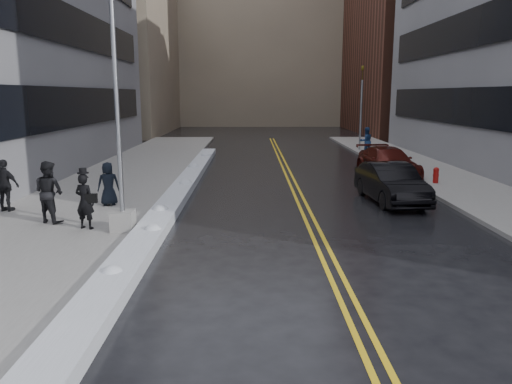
{
  "coord_description": "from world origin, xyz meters",
  "views": [
    {
      "loc": [
        0.52,
        -12.45,
        4.17
      ],
      "look_at": [
        0.67,
        2.09,
        1.3
      ],
      "focal_mm": 35.0,
      "sensor_mm": 36.0,
      "label": 1
    }
  ],
  "objects_px": {
    "pedestrian_c": "(108,184)",
    "pedestrian_d": "(5,185)",
    "lamppost": "(119,151)",
    "pedestrian_b": "(49,192)",
    "car_black": "(391,183)",
    "pedestrian_east": "(366,141)",
    "car_maroon": "(388,162)",
    "fire_hydrant": "(436,174)",
    "pedestrian_fedora": "(85,201)",
    "traffic_signal": "(361,105)"
  },
  "relations": [
    {
      "from": "fire_hydrant",
      "to": "traffic_signal",
      "type": "relative_size",
      "value": 0.12
    },
    {
      "from": "fire_hydrant",
      "to": "pedestrian_b",
      "type": "distance_m",
      "value": 16.42
    },
    {
      "from": "traffic_signal",
      "to": "pedestrian_east",
      "type": "bearing_deg",
      "value": -95.19
    },
    {
      "from": "pedestrian_d",
      "to": "pedestrian_east",
      "type": "height_order",
      "value": "pedestrian_east"
    },
    {
      "from": "fire_hydrant",
      "to": "pedestrian_fedora",
      "type": "height_order",
      "value": "pedestrian_fedora"
    },
    {
      "from": "fire_hydrant",
      "to": "traffic_signal",
      "type": "xyz_separation_m",
      "value": [
        -0.5,
        14.0,
        2.85
      ]
    },
    {
      "from": "lamppost",
      "to": "car_maroon",
      "type": "distance_m",
      "value": 15.29
    },
    {
      "from": "pedestrian_fedora",
      "to": "pedestrian_b",
      "type": "relative_size",
      "value": 0.86
    },
    {
      "from": "lamppost",
      "to": "traffic_signal",
      "type": "relative_size",
      "value": 1.27
    },
    {
      "from": "traffic_signal",
      "to": "car_black",
      "type": "xyz_separation_m",
      "value": [
        -2.54,
        -17.47,
        -2.64
      ]
    },
    {
      "from": "pedestrian_fedora",
      "to": "pedestrian_east",
      "type": "xyz_separation_m",
      "value": [
        12.68,
        18.46,
        0.08
      ]
    },
    {
      "from": "pedestrian_c",
      "to": "pedestrian_d",
      "type": "height_order",
      "value": "pedestrian_d"
    },
    {
      "from": "pedestrian_b",
      "to": "pedestrian_east",
      "type": "relative_size",
      "value": 1.06
    },
    {
      "from": "pedestrian_b",
      "to": "traffic_signal",
      "type": "bearing_deg",
      "value": -99.48
    },
    {
      "from": "fire_hydrant",
      "to": "pedestrian_c",
      "type": "distance_m",
      "value": 14.42
    },
    {
      "from": "car_black",
      "to": "fire_hydrant",
      "type": "bearing_deg",
      "value": 43.89
    },
    {
      "from": "pedestrian_c",
      "to": "car_maroon",
      "type": "bearing_deg",
      "value": -169.9
    },
    {
      "from": "pedestrian_b",
      "to": "car_black",
      "type": "distance_m",
      "value": 12.33
    },
    {
      "from": "pedestrian_c",
      "to": "car_black",
      "type": "distance_m",
      "value": 10.7
    },
    {
      "from": "pedestrian_d",
      "to": "car_maroon",
      "type": "bearing_deg",
      "value": -139.25
    },
    {
      "from": "pedestrian_b",
      "to": "car_black",
      "type": "height_order",
      "value": "pedestrian_b"
    },
    {
      "from": "pedestrian_fedora",
      "to": "pedestrian_d",
      "type": "relative_size",
      "value": 0.93
    },
    {
      "from": "fire_hydrant",
      "to": "car_maroon",
      "type": "height_order",
      "value": "car_maroon"
    },
    {
      "from": "car_black",
      "to": "pedestrian_fedora",
      "type": "bearing_deg",
      "value": -162.55
    },
    {
      "from": "car_black",
      "to": "pedestrian_east",
      "type": "bearing_deg",
      "value": 76.11
    },
    {
      "from": "pedestrian_c",
      "to": "car_maroon",
      "type": "relative_size",
      "value": 0.31
    },
    {
      "from": "lamppost",
      "to": "pedestrian_fedora",
      "type": "distance_m",
      "value": 1.95
    },
    {
      "from": "pedestrian_fedora",
      "to": "pedestrian_b",
      "type": "height_order",
      "value": "pedestrian_b"
    },
    {
      "from": "pedestrian_fedora",
      "to": "car_maroon",
      "type": "xyz_separation_m",
      "value": [
        11.98,
        10.44,
        -0.25
      ]
    },
    {
      "from": "pedestrian_fedora",
      "to": "car_black",
      "type": "height_order",
      "value": "pedestrian_fedora"
    },
    {
      "from": "pedestrian_b",
      "to": "pedestrian_d",
      "type": "distance_m",
      "value": 2.64
    },
    {
      "from": "pedestrian_d",
      "to": "pedestrian_fedora",
      "type": "bearing_deg",
      "value": 159.42
    },
    {
      "from": "car_black",
      "to": "car_maroon",
      "type": "relative_size",
      "value": 0.9
    },
    {
      "from": "pedestrian_b",
      "to": "pedestrian_c",
      "type": "distance_m",
      "value": 2.74
    },
    {
      "from": "car_black",
      "to": "lamppost",
      "type": "bearing_deg",
      "value": -158.85
    },
    {
      "from": "lamppost",
      "to": "traffic_signal",
      "type": "bearing_deg",
      "value": 61.79
    },
    {
      "from": "traffic_signal",
      "to": "pedestrian_c",
      "type": "distance_m",
      "value": 22.85
    },
    {
      "from": "pedestrian_fedora",
      "to": "pedestrian_c",
      "type": "xyz_separation_m",
      "value": [
        -0.21,
        3.26,
        -0.05
      ]
    },
    {
      "from": "pedestrian_c",
      "to": "car_black",
      "type": "height_order",
      "value": "pedestrian_c"
    },
    {
      "from": "traffic_signal",
      "to": "pedestrian_b",
      "type": "distance_m",
      "value": 25.52
    },
    {
      "from": "pedestrian_b",
      "to": "pedestrian_c",
      "type": "xyz_separation_m",
      "value": [
        1.16,
        2.48,
        -0.19
      ]
    },
    {
      "from": "pedestrian_c",
      "to": "pedestrian_b",
      "type": "bearing_deg",
      "value": 44.52
    },
    {
      "from": "car_black",
      "to": "car_maroon",
      "type": "height_order",
      "value": "car_black"
    },
    {
      "from": "pedestrian_d",
      "to": "car_black",
      "type": "height_order",
      "value": "pedestrian_d"
    },
    {
      "from": "lamppost",
      "to": "pedestrian_b",
      "type": "height_order",
      "value": "lamppost"
    },
    {
      "from": "lamppost",
      "to": "pedestrian_d",
      "type": "distance_m",
      "value": 5.54
    },
    {
      "from": "lamppost",
      "to": "pedestrian_d",
      "type": "xyz_separation_m",
      "value": [
        -4.68,
        2.57,
        -1.48
      ]
    },
    {
      "from": "fire_hydrant",
      "to": "pedestrian_d",
      "type": "xyz_separation_m",
      "value": [
        -16.98,
        -5.43,
        0.51
      ]
    },
    {
      "from": "pedestrian_c",
      "to": "pedestrian_east",
      "type": "distance_m",
      "value": 19.93
    },
    {
      "from": "lamppost",
      "to": "pedestrian_b",
      "type": "xyz_separation_m",
      "value": [
        -2.55,
        1.02,
        -1.4
      ]
    }
  ]
}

